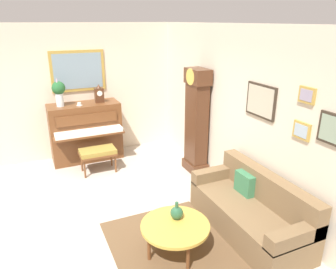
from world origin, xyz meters
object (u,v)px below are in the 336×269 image
object	(u,v)px
mantel_clock	(99,94)
teacup	(79,104)
flower_vase	(59,91)
grandfather_clock	(196,124)
piano_bench	(98,153)
piano	(86,132)
couch	(251,211)
green_jug	(177,213)
coffee_table	(175,227)

from	to	relation	value
mantel_clock	teacup	xyz separation A→B (m)	(0.09, -0.43, -0.15)
flower_vase	teacup	distance (m)	0.47
mantel_clock	flower_vase	world-z (taller)	flower_vase
grandfather_clock	piano_bench	bearing A→B (deg)	-111.62
mantel_clock	teacup	distance (m)	0.46
piano	teacup	xyz separation A→B (m)	(0.09, -0.09, 0.63)
mantel_clock	teacup	size ratio (longest dim) A/B	3.28
couch	green_jug	size ratio (longest dim) A/B	7.92
piano	green_jug	bearing A→B (deg)	8.99
grandfather_clock	coffee_table	size ratio (longest dim) A/B	2.31
mantel_clock	piano	bearing A→B (deg)	-90.41
piano_bench	grandfather_clock	bearing A→B (deg)	68.38
flower_vase	piano_bench	bearing A→B (deg)	35.51
piano_bench	mantel_clock	world-z (taller)	mantel_clock
grandfather_clock	couch	world-z (taller)	grandfather_clock
grandfather_clock	coffee_table	bearing A→B (deg)	-34.84
flower_vase	green_jug	distance (m)	3.63
piano	flower_vase	bearing A→B (deg)	-89.75
grandfather_clock	green_jug	size ratio (longest dim) A/B	8.46
teacup	grandfather_clock	bearing A→B (deg)	55.32
piano	green_jug	world-z (taller)	piano
piano_bench	couch	world-z (taller)	couch
piano_bench	coffee_table	world-z (taller)	piano_bench
coffee_table	flower_vase	size ratio (longest dim) A/B	1.52
coffee_table	teacup	distance (m)	3.51
flower_vase	mantel_clock	bearing A→B (deg)	89.96
mantel_clock	green_jug	xyz separation A→B (m)	(3.34, 0.19, -0.89)
coffee_table	teacup	size ratio (longest dim) A/B	7.59
piano_bench	mantel_clock	bearing A→B (deg)	160.19
coffee_table	mantel_clock	distance (m)	3.60
grandfather_clock	mantel_clock	bearing A→B (deg)	-133.45
grandfather_clock	green_jug	xyz separation A→B (m)	(1.90, -1.33, -0.47)
couch	green_jug	distance (m)	1.13
coffee_table	green_jug	bearing A→B (deg)	146.88
teacup	green_jug	size ratio (longest dim) A/B	0.48
couch	coffee_table	bearing A→B (deg)	-90.94
mantel_clock	couch	bearing A→B (deg)	20.47
flower_vase	couch	bearing A→B (deg)	30.95
coffee_table	mantel_clock	xyz separation A→B (m)	(-3.45, -0.12, 1.01)
couch	flower_vase	distance (m)	4.23
piano_bench	piano	bearing A→B (deg)	-174.33
grandfather_clock	green_jug	world-z (taller)	grandfather_clock
grandfather_clock	couch	size ratio (longest dim) A/B	1.07
piano	mantel_clock	distance (m)	0.85
grandfather_clock	couch	bearing A→B (deg)	-6.25
piano	mantel_clock	bearing A→B (deg)	89.59
piano_bench	coffee_table	size ratio (longest dim) A/B	0.80
piano_bench	coffee_table	bearing A→B (deg)	7.96
grandfather_clock	flower_vase	bearing A→B (deg)	-121.98
mantel_clock	piano_bench	bearing A→B (deg)	-19.81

